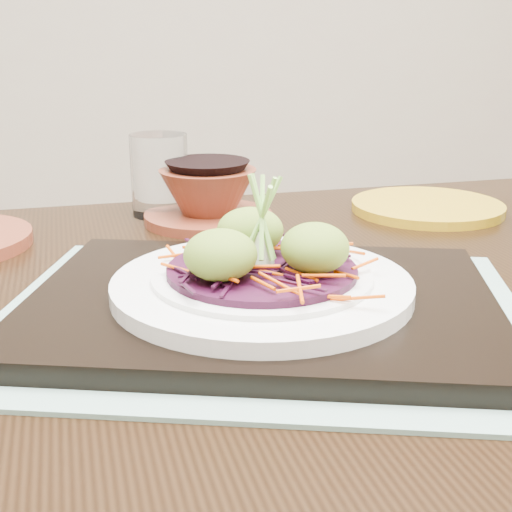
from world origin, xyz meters
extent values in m
cube|color=black|center=(0.02, 0.02, 0.69)|extent=(1.15, 0.78, 0.04)
cube|color=black|center=(0.53, 0.36, 0.33)|extent=(0.06, 0.06, 0.67)
cube|color=#84AB9E|center=(0.00, -0.05, 0.71)|extent=(0.53, 0.47, 0.00)
cube|color=black|center=(0.00, -0.05, 0.72)|extent=(0.45, 0.40, 0.02)
cylinder|color=silver|center=(0.00, -0.05, 0.73)|extent=(0.25, 0.25, 0.01)
cylinder|color=silver|center=(0.00, -0.05, 0.74)|extent=(0.18, 0.18, 0.01)
cylinder|color=#2F091F|center=(0.00, -0.05, 0.75)|extent=(0.16, 0.16, 0.01)
ellipsoid|color=olive|center=(-0.04, -0.07, 0.77)|extent=(0.06, 0.06, 0.04)
ellipsoid|color=olive|center=(0.04, -0.07, 0.77)|extent=(0.06, 0.06, 0.04)
ellipsoid|color=olive|center=(0.00, -0.01, 0.77)|extent=(0.06, 0.06, 0.04)
cylinder|color=white|center=(-0.04, 0.31, 0.76)|extent=(0.08, 0.08, 0.10)
cylinder|color=maroon|center=(0.01, 0.26, 0.71)|extent=(0.19, 0.19, 0.01)
cylinder|color=#AF8413|center=(0.30, 0.24, 0.71)|extent=(0.25, 0.25, 0.01)
camera|label=1|loc=(-0.14, -0.58, 0.94)|focal=50.00mm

